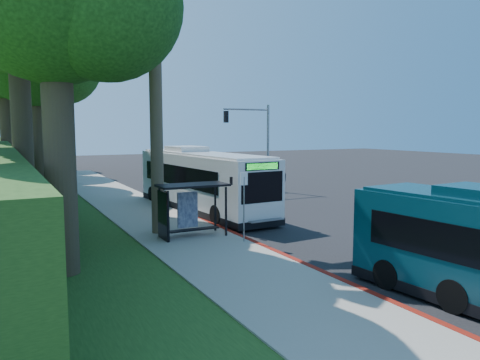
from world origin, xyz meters
TOP-DOWN VIEW (x-y plane):
  - ground at (0.00, 0.00)m, footprint 140.00×140.00m
  - sidewalk at (-7.30, 0.00)m, footprint 4.50×70.00m
  - red_curb at (-5.00, -4.00)m, footprint 0.25×30.00m
  - grass_verge at (-13.00, 5.00)m, footprint 8.00×70.00m
  - bus_shelter at (-7.26, -2.86)m, footprint 3.20×1.51m
  - stop_sign_pole at (-5.40, -5.00)m, footprint 0.35×0.06m
  - traffic_signal_pole at (3.78, 10.00)m, footprint 4.10×0.30m
  - tree_2 at (-11.89, 15.98)m, footprint 8.82×8.40m
  - tree_3 at (-13.88, 23.98)m, footprint 10.08×9.60m
  - tree_4 at (-11.40, 31.98)m, footprint 8.40×8.00m
  - tree_5 at (-10.41, 39.99)m, footprint 7.35×7.00m
  - white_bus at (-3.81, 3.64)m, footprint 3.75×13.41m
  - pickup at (2.15, 8.71)m, footprint 3.24×5.19m

SIDE VIEW (x-z plane):
  - ground at x=0.00m, z-range 0.00..0.00m
  - grass_verge at x=-13.00m, z-range 0.00..0.06m
  - sidewalk at x=-7.30m, z-range 0.00..0.12m
  - red_curb at x=-5.00m, z-range 0.00..0.13m
  - pickup at x=2.15m, z-range 0.00..1.34m
  - bus_shelter at x=-7.26m, z-range 0.53..3.08m
  - white_bus at x=-3.81m, z-range -0.05..3.90m
  - stop_sign_pole at x=-5.40m, z-range 0.50..3.67m
  - traffic_signal_pole at x=3.78m, z-range 0.92..7.92m
  - tree_5 at x=-10.41m, z-range 2.53..15.39m
  - tree_4 at x=-11.40m, z-range 2.66..16.80m
  - tree_2 at x=-11.89m, z-range 2.92..18.04m
  - tree_3 at x=-13.88m, z-range 3.34..20.62m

